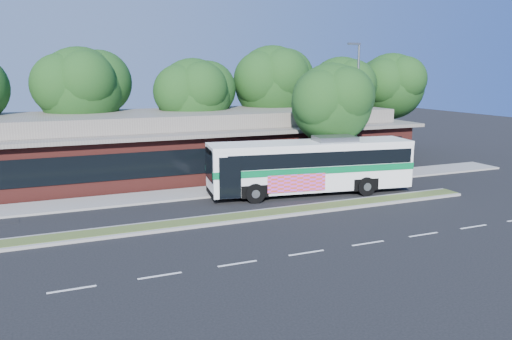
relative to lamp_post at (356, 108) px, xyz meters
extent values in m
plane|color=black|center=(-9.56, -6.00, -4.90)|extent=(120.00, 120.00, 0.00)
cube|color=#3E5022|center=(-9.56, -5.40, -4.83)|extent=(26.00, 1.10, 0.15)
cube|color=gray|center=(-9.56, 0.40, -4.84)|extent=(44.00, 2.60, 0.12)
cube|color=maroon|center=(-9.56, 7.00, -3.30)|extent=(32.00, 10.00, 3.20)
cube|color=slate|center=(-9.56, 7.00, -1.58)|extent=(33.20, 11.20, 0.24)
cube|color=slate|center=(-9.56, 7.00, -0.95)|extent=(30.00, 8.00, 1.00)
cube|color=black|center=(-9.56, 1.97, -3.20)|extent=(30.00, 0.06, 1.60)
cylinder|color=slate|center=(0.04, 0.00, -0.40)|extent=(0.16, 0.16, 9.00)
cube|color=slate|center=(-0.36, 0.00, 4.10)|extent=(0.90, 0.18, 0.14)
cylinder|color=black|center=(-16.56, 10.00, -2.80)|extent=(0.44, 0.44, 4.20)
sphere|color=#164318|center=(-16.56, 10.00, 1.10)|extent=(6.00, 6.00, 6.00)
sphere|color=#164318|center=(-15.21, 10.45, 1.58)|extent=(4.68, 4.68, 4.68)
cylinder|color=black|center=(-8.56, 9.00, -3.01)|extent=(0.44, 0.44, 3.78)
sphere|color=#164318|center=(-8.56, 9.00, 0.56)|extent=(5.60, 5.60, 5.60)
sphere|color=#164318|center=(-7.30, 9.42, 1.00)|extent=(4.37, 4.37, 4.37)
cylinder|color=black|center=(-1.56, 10.00, -2.70)|extent=(0.44, 0.44, 4.41)
sphere|color=#164318|center=(-1.56, 10.00, 1.37)|extent=(6.20, 6.20, 6.20)
sphere|color=#164318|center=(-0.17, 10.46, 1.86)|extent=(4.84, 4.84, 4.84)
cylinder|color=black|center=(4.44, 9.00, -2.97)|extent=(0.44, 0.44, 3.86)
sphere|color=#164318|center=(4.44, 9.00, 0.70)|extent=(5.80, 5.80, 5.80)
sphere|color=#164318|center=(5.74, 9.43, 1.16)|extent=(4.52, 4.52, 4.52)
cylinder|color=black|center=(10.44, 10.00, -2.85)|extent=(0.44, 0.44, 4.12)
sphere|color=#164318|center=(10.44, 10.00, 1.01)|extent=(6.00, 6.00, 6.00)
sphere|color=#164318|center=(11.79, 10.45, 1.49)|extent=(4.68, 4.68, 4.68)
cube|color=white|center=(-4.57, -2.20, -3.15)|extent=(12.45, 4.24, 2.81)
cube|color=black|center=(-4.27, -2.24, -2.59)|extent=(11.49, 4.16, 0.84)
cube|color=white|center=(-4.57, -2.20, -1.87)|extent=(12.48, 4.27, 0.26)
cube|color=#046A36|center=(-4.57, -2.20, -3.24)|extent=(12.52, 4.31, 0.39)
cube|color=black|center=(-10.64, -1.36, -2.82)|extent=(0.37, 2.27, 1.74)
cube|color=black|center=(1.49, -3.04, -2.49)|extent=(0.35, 2.12, 1.12)
cube|color=#D441DF|center=(-6.07, -3.34, -3.88)|extent=(3.43, 0.52, 1.02)
cube|color=slate|center=(-3.06, -2.41, -1.61)|extent=(2.64, 1.95, 0.31)
cylinder|color=black|center=(-8.48, -2.95, -4.34)|extent=(1.16, 0.52, 1.12)
cylinder|color=black|center=(-8.13, -0.42, -4.34)|extent=(1.16, 0.52, 1.12)
cylinder|color=black|center=(-1.73, -3.88, -4.34)|extent=(1.16, 0.52, 1.12)
cylinder|color=black|center=(-1.38, -1.35, -4.34)|extent=(1.16, 0.52, 1.12)
imported|color=#9FA2A6|center=(-19.62, 3.99, -4.25)|extent=(4.87, 3.35, 1.31)
cylinder|color=black|center=(-1.78, 0.20, -3.09)|extent=(0.44, 0.44, 3.62)
sphere|color=#164318|center=(-1.78, 0.20, 0.29)|extent=(5.24, 5.24, 5.24)
sphere|color=#164318|center=(-0.60, 0.59, 0.71)|extent=(4.09, 4.09, 4.09)
camera|label=1|loc=(-18.89, -27.97, 2.36)|focal=35.00mm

